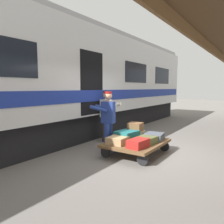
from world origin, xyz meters
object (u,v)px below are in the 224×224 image
Objects in this scene: suitcase_brown_leather at (135,127)px; porter_by_door at (107,114)px; train_car at (60,81)px; suitcase_tan_vintage at (118,140)px; suitcase_red_plastic at (138,143)px; suitcase_olive_duffel at (147,140)px; suitcase_cream_canvas at (135,134)px; porter_in_overalls at (108,119)px; luggage_cart at (136,143)px; suitcase_teal_softside at (127,136)px; suitcase_slate_roller at (154,137)px.

suitcase_brown_leather is 1.29m from porter_by_door.
train_car reaches higher than suitcase_tan_vintage.
suitcase_brown_leather is at bearing 167.94° from porter_by_door.
suitcase_olive_duffel is at bearing -90.00° from suitcase_red_plastic.
suitcase_olive_duffel is at bearing 141.08° from suitcase_cream_canvas.
porter_in_overalls is (0.51, -0.27, 0.49)m from suitcase_tan_vintage.
luggage_cart is 2.98× the size of suitcase_teal_softside.
suitcase_olive_duffel is at bearing -141.08° from suitcase_tan_vintage.
suitcase_brown_leather is (0.58, -0.45, 0.22)m from suitcase_olive_duffel.
porter_by_door is at bearing -44.76° from suitcase_tan_vintage.
suitcase_teal_softside reaches higher than suitcase_tan_vintage.
luggage_cart is at bearing -58.23° from suitcase_red_plastic.
porter_by_door is at bearing -165.98° from train_car.
porter_by_door reaches higher than suitcase_olive_duffel.
porter_in_overalls is (0.51, 0.70, 0.49)m from suitcase_cream_canvas.
suitcase_cream_canvas is (0.30, -0.48, 0.14)m from luggage_cart.
suitcase_tan_vintage reaches higher than suitcase_cream_canvas.
suitcase_teal_softside is at bearing 149.40° from porter_by_door.
luggage_cart is 0.59m from suitcase_cream_canvas.
suitcase_olive_duffel is 0.76m from suitcase_brown_leather.
train_car is 3.91m from suitcase_slate_roller.
suitcase_cream_canvas is 0.22m from suitcase_brown_leather.
suitcase_brown_leather is 0.23× the size of porter_in_overalls.
suitcase_tan_vintage is (0.00, 0.97, 0.00)m from suitcase_cream_canvas.
suitcase_slate_roller is (-0.60, -0.48, -0.04)m from suitcase_teal_softside.
suitcase_brown_leather is at bearing -92.91° from suitcase_teal_softside.
luggage_cart is at bearing 121.50° from suitcase_brown_leather.
suitcase_red_plastic is 1.14m from suitcase_cream_canvas.
suitcase_brown_leather is (-0.02, -0.45, 0.18)m from suitcase_teal_softside.
train_car reaches higher than suitcase_teal_softside.
suitcase_tan_vintage is (0.60, 0.48, 0.00)m from suitcase_olive_duffel.
suitcase_teal_softside is 0.49m from suitcase_tan_vintage.
suitcase_cream_canvas is 0.28× the size of porter_in_overalls.
suitcase_teal_softside is 0.49m from suitcase_cream_canvas.
train_car is 29.10× the size of suitcase_teal_softside.
suitcase_slate_roller is at bearing -147.68° from porter_in_overalls.
suitcase_slate_roller is 1.40× the size of suitcase_brown_leather.
porter_in_overalls is at bearing 23.12° from suitcase_teal_softside.
luggage_cart is at bearing 180.00° from suitcase_teal_softside.
suitcase_tan_vintage is at bearing 90.00° from suitcase_teal_softside.
train_car is 3.38m from suitcase_cream_canvas.
luggage_cart is at bearing 175.14° from train_car.
porter_by_door is (1.21, -1.20, 0.49)m from suitcase_tan_vintage.
suitcase_tan_vintage is at bearing 38.92° from suitcase_olive_duffel.
train_car is 2.13m from porter_by_door.
suitcase_red_plastic is at bearing 90.00° from suitcase_olive_duffel.
suitcase_teal_softside is (0.60, 0.00, 0.04)m from suitcase_olive_duffel.
suitcase_red_plastic is (-0.30, 0.48, 0.15)m from luggage_cart.
porter_in_overalls reaches higher than suitcase_red_plastic.
suitcase_teal_softside is (0.60, -0.48, 0.03)m from suitcase_red_plastic.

